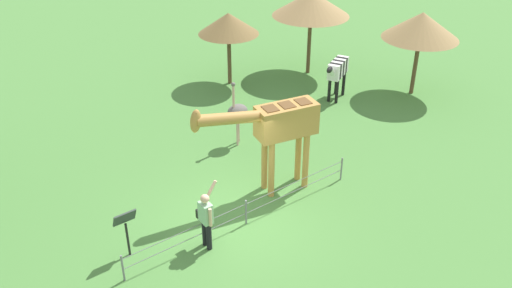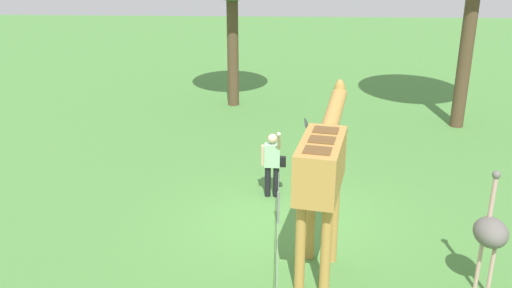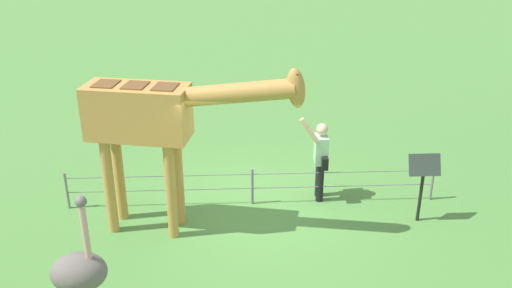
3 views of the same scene
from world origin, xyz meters
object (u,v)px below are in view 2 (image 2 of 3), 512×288
(ostrich, at_px, (490,232))
(info_sign, at_px, (308,135))
(visitor, at_px, (273,161))
(giraffe, at_px, (323,165))

(ostrich, height_order, info_sign, ostrich)
(visitor, distance_m, ostrich, 5.21)
(info_sign, bearing_deg, visitor, 152.29)
(ostrich, bearing_deg, visitor, 46.12)
(ostrich, bearing_deg, giraffe, 76.70)
(giraffe, bearing_deg, info_sign, 0.38)
(giraffe, distance_m, ostrich, 3.05)
(giraffe, relative_size, ostrich, 1.62)
(giraffe, height_order, ostrich, giraffe)
(visitor, distance_m, info_sign, 1.92)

